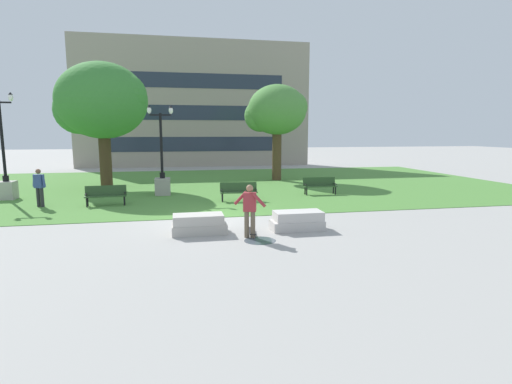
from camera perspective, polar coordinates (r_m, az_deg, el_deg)
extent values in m
plane|color=#A3A09B|center=(15.82, -6.48, -3.72)|extent=(140.00, 140.00, 0.00)
cube|color=#4C8438|center=(25.66, -8.39, 0.98)|extent=(40.00, 20.00, 0.02)
cube|color=#B2ADA3|center=(13.51, -8.09, -5.19)|extent=(1.80, 0.90, 0.32)
cube|color=#BBB6AB|center=(13.43, -8.25, -3.87)|extent=(1.66, 0.83, 0.32)
cube|color=#BCB7B2|center=(13.97, 5.84, -4.69)|extent=(1.80, 0.90, 0.32)
cube|color=beige|center=(13.91, 6.04, -3.40)|extent=(1.66, 0.83, 0.32)
cylinder|color=brown|center=(12.78, -1.34, -4.65)|extent=(0.15, 0.15, 0.86)
cylinder|color=brown|center=(12.76, -0.45, -4.67)|extent=(0.15, 0.15, 0.86)
cube|color=maroon|center=(12.63, -0.90, -1.43)|extent=(0.45, 0.35, 0.60)
cylinder|color=maroon|center=(12.82, -2.21, -0.84)|extent=(0.46, 0.23, 0.47)
cylinder|color=maroon|center=(12.40, 0.45, -1.16)|extent=(0.46, 0.23, 0.47)
sphere|color=#9E7051|center=(12.56, -0.91, 0.55)|extent=(0.22, 0.22, 0.22)
cube|color=black|center=(13.25, -0.58, -5.71)|extent=(0.30, 0.82, 0.02)
cube|color=black|center=(13.68, -0.69, -5.16)|extent=(0.21, 0.14, 0.06)
cube|color=black|center=(12.81, -0.47, -6.11)|extent=(0.21, 0.14, 0.06)
cylinder|color=silver|center=(13.47, -1.10, -5.72)|extent=(0.04, 0.06, 0.06)
cylinder|color=silver|center=(13.48, -0.16, -5.71)|extent=(0.04, 0.06, 0.06)
cylinder|color=silver|center=(13.04, -1.01, -6.20)|extent=(0.04, 0.06, 0.06)
cylinder|color=silver|center=(13.06, -0.04, -6.18)|extent=(0.04, 0.06, 0.06)
cylinder|color=#47515B|center=(12.52, 0.57, -6.95)|extent=(0.99, 0.99, 0.01)
cube|color=#284723|center=(19.36, -2.47, -0.04)|extent=(1.83, 0.57, 0.05)
cube|color=#284723|center=(19.58, -2.54, 0.73)|extent=(1.80, 0.25, 0.46)
cube|color=black|center=(19.29, -4.96, 0.27)|extent=(0.09, 0.40, 0.04)
cube|color=black|center=(19.43, -0.01, 0.36)|extent=(0.09, 0.40, 0.04)
cylinder|color=black|center=(19.19, -4.81, -0.84)|extent=(0.07, 0.07, 0.41)
cylinder|color=black|center=(19.32, -0.06, -0.75)|extent=(0.07, 0.07, 0.41)
cylinder|color=black|center=(19.51, -4.85, -0.69)|extent=(0.07, 0.07, 0.41)
cylinder|color=black|center=(19.64, -0.18, -0.60)|extent=(0.07, 0.07, 0.41)
cube|color=#284723|center=(19.43, -20.67, -0.56)|extent=(1.83, 0.60, 0.05)
cube|color=#284723|center=(19.64, -20.65, 0.22)|extent=(1.80, 0.28, 0.46)
cube|color=black|center=(19.49, -23.15, -0.31)|extent=(0.09, 0.40, 0.04)
cube|color=black|center=(19.36, -18.21, -0.10)|extent=(0.09, 0.40, 0.04)
cylinder|color=black|center=(19.38, -23.02, -1.40)|extent=(0.07, 0.07, 0.41)
cylinder|color=black|center=(19.26, -18.29, -1.21)|extent=(0.07, 0.07, 0.41)
cylinder|color=black|center=(19.70, -22.92, -1.25)|extent=(0.07, 0.07, 0.41)
cylinder|color=black|center=(19.57, -18.26, -1.06)|extent=(0.07, 0.07, 0.41)
cube|color=#284723|center=(21.75, 9.17, 0.80)|extent=(1.82, 0.51, 0.05)
cube|color=#284723|center=(21.95, 8.98, 1.49)|extent=(1.80, 0.19, 0.46)
cube|color=black|center=(21.48, 7.05, 1.08)|extent=(0.07, 0.40, 0.04)
cube|color=black|center=(22.01, 11.26, 1.16)|extent=(0.07, 0.40, 0.04)
cylinder|color=black|center=(21.39, 7.26, 0.09)|extent=(0.07, 0.07, 0.41)
cylinder|color=black|center=(21.89, 11.28, 0.19)|extent=(0.07, 0.07, 0.41)
cylinder|color=black|center=(21.69, 7.02, 0.21)|extent=(0.07, 0.07, 0.41)
cylinder|color=black|center=(22.19, 10.99, 0.30)|extent=(0.07, 0.07, 0.41)
cube|color=gray|center=(21.93, -13.18, 0.78)|extent=(0.80, 0.80, 0.90)
cylinder|color=black|center=(21.86, -13.23, 2.34)|extent=(0.28, 0.28, 0.30)
cylinder|color=black|center=(21.75, -13.38, 6.42)|extent=(0.14, 0.14, 3.42)
cube|color=black|center=(21.76, -13.52, 10.65)|extent=(1.10, 0.08, 0.08)
ellipsoid|color=white|center=(21.79, -15.02, 11.22)|extent=(0.22, 0.22, 0.36)
cone|color=black|center=(21.80, -15.04, 11.74)|extent=(0.20, 0.20, 0.13)
ellipsoid|color=white|center=(21.75, -12.07, 11.33)|extent=(0.22, 0.22, 0.36)
cone|color=black|center=(21.77, -12.09, 11.85)|extent=(0.20, 0.20, 0.13)
cube|color=#ADA89E|center=(23.51, -32.03, 0.21)|extent=(0.80, 0.80, 0.90)
cylinder|color=black|center=(23.45, -32.14, 1.66)|extent=(0.28, 0.28, 0.30)
cylinder|color=black|center=(23.34, -32.50, 6.12)|extent=(0.14, 0.14, 3.96)
ellipsoid|color=white|center=(23.20, -31.64, 11.43)|extent=(0.22, 0.22, 0.36)
cone|color=black|center=(23.22, -31.68, 11.91)|extent=(0.20, 0.20, 0.13)
cylinder|color=#42301E|center=(25.58, -20.72, 4.71)|extent=(0.70, 0.70, 3.73)
ellipsoid|color=#387F33|center=(25.60, -21.12, 12.09)|extent=(5.21, 5.21, 4.43)
sphere|color=#387F33|center=(26.35, -23.99, 10.67)|extent=(2.87, 2.87, 2.87)
sphere|color=#387F33|center=(24.93, -18.33, 12.94)|extent=(2.61, 2.61, 2.61)
cylinder|color=#4C3823|center=(27.99, 2.99, 5.56)|extent=(0.64, 0.64, 3.75)
ellipsoid|color=#4C893D|center=(28.00, 3.03, 11.66)|extent=(4.02, 4.02, 3.41)
sphere|color=#4C893D|center=(28.12, 0.60, 10.84)|extent=(2.21, 2.21, 2.21)
sphere|color=#4C893D|center=(27.89, 5.29, 12.06)|extent=(2.01, 2.01, 2.01)
cylinder|color=#28282D|center=(20.45, -28.67, -0.66)|extent=(0.15, 0.15, 0.86)
cylinder|color=#28282D|center=(20.32, -28.24, -0.68)|extent=(0.15, 0.15, 0.86)
cube|color=#334784|center=(20.29, -28.60, 1.37)|extent=(0.46, 0.38, 0.60)
cylinder|color=#334784|center=(20.49, -29.13, 1.46)|extent=(0.20, 0.16, 0.56)
cylinder|color=#334784|center=(20.09, -28.07, 1.42)|extent=(0.20, 0.16, 0.56)
sphere|color=brown|center=(20.25, -28.69, 2.60)|extent=(0.22, 0.22, 0.22)
cube|color=gray|center=(40.06, -8.63, 12.36)|extent=(22.67, 1.00, 12.17)
cube|color=#232D3D|center=(39.46, -8.47, 6.78)|extent=(17.00, 0.03, 1.40)
cube|color=#232D3D|center=(39.49, -8.57, 11.14)|extent=(17.00, 0.03, 1.40)
cube|color=#232D3D|center=(39.75, -8.67, 15.46)|extent=(17.00, 0.03, 1.40)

